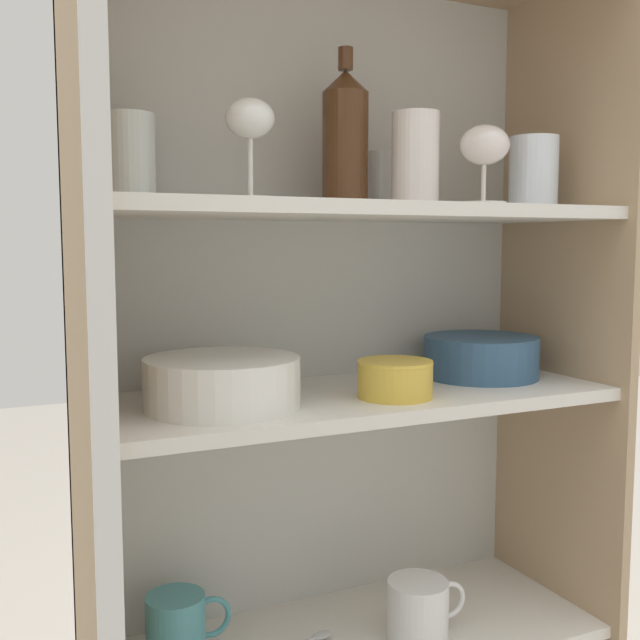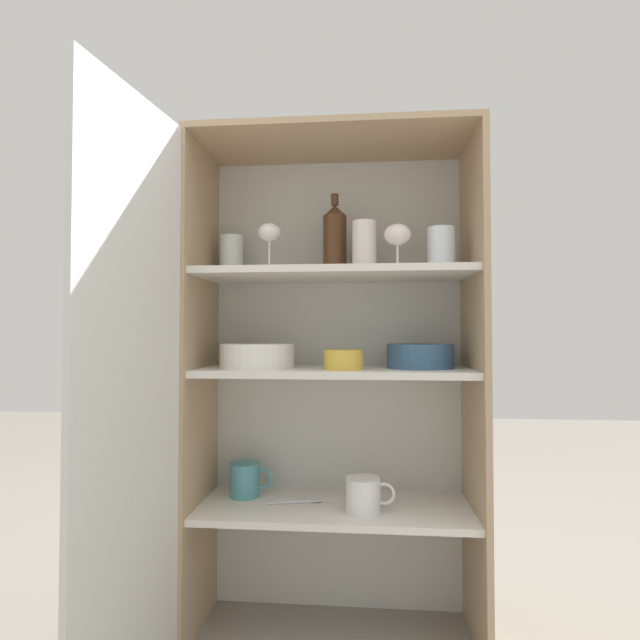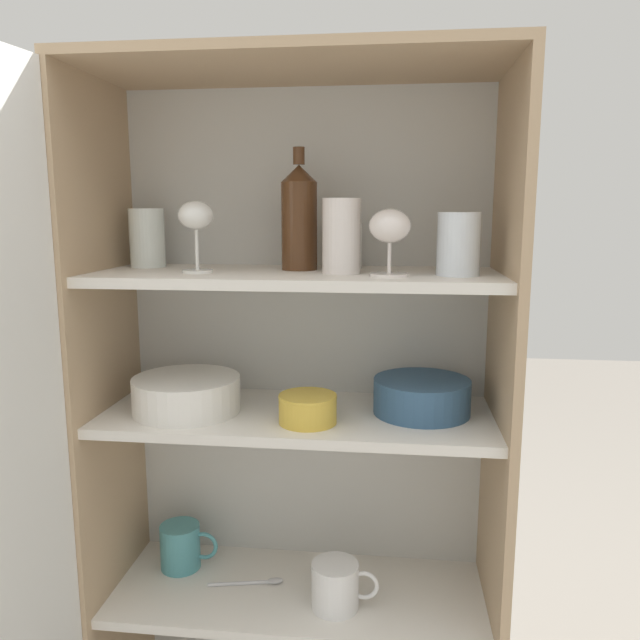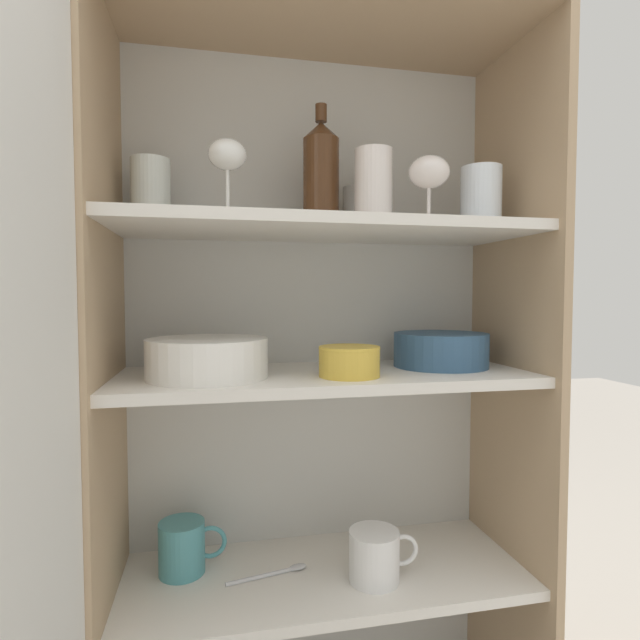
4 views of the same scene
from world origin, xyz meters
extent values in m
cube|color=silver|center=(0.00, 0.31, 0.72)|extent=(0.83, 0.02, 1.44)
cube|color=tan|center=(-0.40, 0.15, 0.72)|extent=(0.02, 0.34, 1.44)
cube|color=tan|center=(0.40, 0.15, 0.72)|extent=(0.02, 0.34, 1.44)
cube|color=tan|center=(0.00, 0.15, 1.45)|extent=(0.83, 0.34, 0.02)
cube|color=silver|center=(0.00, 0.15, 0.36)|extent=(0.79, 0.30, 0.02)
cube|color=silver|center=(0.00, 0.15, 0.76)|extent=(0.79, 0.30, 0.02)
cube|color=silver|center=(0.00, 0.15, 1.05)|extent=(0.79, 0.30, 0.02)
cylinder|color=silver|center=(0.09, 0.14, 1.13)|extent=(0.07, 0.07, 0.14)
cylinder|color=white|center=(-0.33, 0.22, 1.12)|extent=(0.07, 0.07, 0.12)
cylinder|color=white|center=(0.09, 0.24, 1.11)|extent=(0.07, 0.07, 0.09)
cylinder|color=white|center=(0.31, 0.12, 1.12)|extent=(0.08, 0.08, 0.12)
cylinder|color=white|center=(-0.19, 0.11, 1.06)|extent=(0.06, 0.06, 0.01)
cylinder|color=white|center=(-0.19, 0.11, 1.10)|extent=(0.01, 0.01, 0.08)
ellipsoid|color=white|center=(-0.19, 0.11, 1.17)|extent=(0.07, 0.07, 0.05)
cylinder|color=silver|center=(0.18, 0.09, 1.06)|extent=(0.07, 0.07, 0.01)
cylinder|color=silver|center=(0.18, 0.09, 1.09)|extent=(0.01, 0.01, 0.06)
ellipsoid|color=silver|center=(0.18, 0.09, 1.15)|extent=(0.08, 0.08, 0.06)
cylinder|color=#4C2D19|center=(0.00, 0.20, 1.15)|extent=(0.07, 0.07, 0.17)
cone|color=#4C2D19|center=(0.00, 0.20, 1.25)|extent=(0.07, 0.07, 0.03)
cylinder|color=#4C2D19|center=(0.00, 0.20, 1.29)|extent=(0.02, 0.02, 0.03)
cylinder|color=white|center=(-0.23, 0.13, 0.78)|extent=(0.22, 0.22, 0.01)
cylinder|color=white|center=(-0.23, 0.13, 0.79)|extent=(0.22, 0.22, 0.01)
cylinder|color=white|center=(-0.23, 0.13, 0.80)|extent=(0.22, 0.22, 0.01)
cylinder|color=white|center=(-0.23, 0.13, 0.80)|extent=(0.22, 0.22, 0.01)
cylinder|color=white|center=(-0.23, 0.13, 0.81)|extent=(0.22, 0.22, 0.01)
cylinder|color=white|center=(-0.23, 0.13, 0.82)|extent=(0.22, 0.22, 0.01)
cylinder|color=white|center=(-0.23, 0.13, 0.83)|extent=(0.22, 0.22, 0.01)
cylinder|color=white|center=(-0.23, 0.13, 0.84)|extent=(0.22, 0.22, 0.01)
cylinder|color=#33567A|center=(0.25, 0.17, 0.81)|extent=(0.20, 0.20, 0.07)
torus|color=#33567A|center=(0.25, 0.17, 0.84)|extent=(0.19, 0.19, 0.01)
cylinder|color=gold|center=(0.03, 0.09, 0.80)|extent=(0.11, 0.11, 0.06)
torus|color=gold|center=(0.03, 0.09, 0.82)|extent=(0.11, 0.11, 0.01)
cylinder|color=white|center=(0.08, 0.10, 0.42)|extent=(0.10, 0.10, 0.10)
torus|color=white|center=(0.14, 0.10, 0.43)|extent=(0.06, 0.01, 0.06)
cylinder|color=teal|center=(-0.28, 0.21, 0.42)|extent=(0.09, 0.09, 0.10)
torus|color=teal|center=(-0.23, 0.21, 0.43)|extent=(0.07, 0.01, 0.07)
cylinder|color=silver|center=(-0.13, 0.15, 0.38)|extent=(0.14, 0.04, 0.01)
ellipsoid|color=silver|center=(-0.05, 0.17, 0.38)|extent=(0.04, 0.03, 0.01)
camera|label=1|loc=(-0.54, -0.86, 1.00)|focal=42.00mm
camera|label=2|loc=(0.09, -1.32, 0.87)|focal=28.00mm
camera|label=3|loc=(0.19, -1.06, 1.18)|focal=35.00mm
camera|label=4|loc=(-0.21, -0.79, 0.92)|focal=28.00mm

